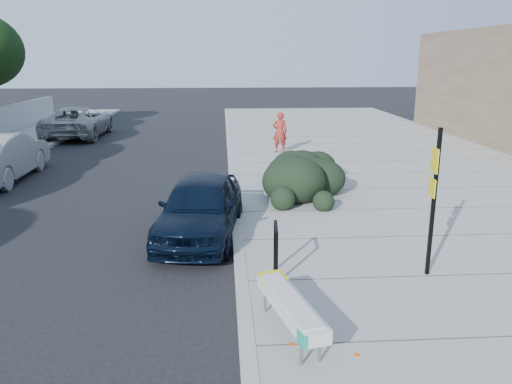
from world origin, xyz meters
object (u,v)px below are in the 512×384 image
(sedan_navy, at_px, (201,207))
(bike_rack, at_px, (276,246))
(sign_post, at_px, (434,194))
(pedestrian, at_px, (280,132))
(suv_silver, at_px, (78,122))
(bench, at_px, (290,305))

(sedan_navy, bearing_deg, bike_rack, -53.97)
(sign_post, height_order, pedestrian, sign_post)
(sedan_navy, bearing_deg, sign_post, -25.32)
(pedestrian, bearing_deg, suv_silver, -27.40)
(sign_post, bearing_deg, suv_silver, 124.68)
(bench, height_order, sign_post, sign_post)
(bike_rack, height_order, pedestrian, pedestrian)
(suv_silver, bearing_deg, sign_post, 121.30)
(sedan_navy, bearing_deg, pedestrian, 80.71)
(bench, height_order, pedestrian, pedestrian)
(bike_rack, relative_size, sign_post, 0.37)
(bench, bearing_deg, suv_silver, 99.01)
(bench, bearing_deg, pedestrian, 70.51)
(bike_rack, relative_size, suv_silver, 0.17)
(pedestrian, bearing_deg, bike_rack, 86.23)
(suv_silver, xyz_separation_m, pedestrian, (9.52, -5.58, 0.20))
(sign_post, relative_size, pedestrian, 1.61)
(sedan_navy, bearing_deg, suv_silver, 121.60)
(bike_rack, bearing_deg, bench, -85.74)
(bike_rack, height_order, sedan_navy, sedan_navy)
(suv_silver, bearing_deg, bench, 112.41)
(pedestrian, bearing_deg, bench, 87.14)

